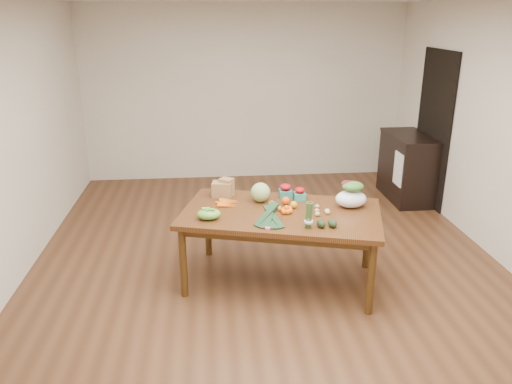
{
  "coord_description": "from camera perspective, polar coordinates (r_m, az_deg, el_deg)",
  "views": [
    {
      "loc": [
        -0.58,
        -4.84,
        2.54
      ],
      "look_at": [
        -0.11,
        0.0,
        0.79
      ],
      "focal_mm": 35.0,
      "sensor_mm": 36.0,
      "label": 1
    }
  ],
  "objects": [
    {
      "name": "strawberry_basket_a",
      "position": [
        5.13,
        3.39,
        -0.01
      ],
      "size": [
        0.16,
        0.16,
        0.12
      ],
      "primitive_type": null,
      "rotation": [
        0.0,
        0.0,
        -0.27
      ],
      "color": "#B00B21",
      "rests_on": "dining_table"
    },
    {
      "name": "doorway_dark",
      "position": [
        7.28,
        19.6,
        6.82
      ],
      "size": [
        0.02,
        1.0,
        2.1
      ],
      "primitive_type": "cube",
      "color": "black",
      "rests_on": "floor"
    },
    {
      "name": "salad_bag",
      "position": [
        4.94,
        10.82,
        -0.41
      ],
      "size": [
        0.35,
        0.3,
        0.24
      ],
      "primitive_type": null,
      "rotation": [
        0.0,
        0.0,
        -0.27
      ],
      "color": "white",
      "rests_on": "dining_table"
    },
    {
      "name": "dining_table",
      "position": [
        4.94,
        2.82,
        -6.26
      ],
      "size": [
        2.08,
        1.5,
        0.75
      ],
      "primitive_type": "cube",
      "rotation": [
        0.0,
        0.0,
        -0.27
      ],
      "color": "#562D14",
      "rests_on": "floor"
    },
    {
      "name": "mandarin_cluster",
      "position": [
        4.74,
        3.5,
        -1.93
      ],
      "size": [
        0.22,
        0.22,
        0.08
      ],
      "primitive_type": null,
      "rotation": [
        0.0,
        0.0,
        -0.27
      ],
      "color": "orange",
      "rests_on": "dining_table"
    },
    {
      "name": "room_walls",
      "position": [
        5.02,
        1.27,
        6.03
      ],
      "size": [
        5.02,
        6.02,
        2.7
      ],
      "color": "silver",
      "rests_on": "floor"
    },
    {
      "name": "orange_a",
      "position": [
        4.87,
        1.81,
        -1.37
      ],
      "size": [
        0.07,
        0.07,
        0.07
      ],
      "primitive_type": "sphere",
      "color": "orange",
      "rests_on": "dining_table"
    },
    {
      "name": "dish_towel",
      "position": [
        7.02,
        15.94,
        2.53
      ],
      "size": [
        0.02,
        0.28,
        0.45
      ],
      "primitive_type": "cube",
      "color": "white",
      "rests_on": "cabinet"
    },
    {
      "name": "potato_d",
      "position": [
        4.88,
        7.0,
        -1.65
      ],
      "size": [
        0.05,
        0.04,
        0.04
      ],
      "primitive_type": "ellipsoid",
      "color": "tan",
      "rests_on": "dining_table"
    },
    {
      "name": "orange_c",
      "position": [
        4.86,
        4.34,
        -1.46
      ],
      "size": [
        0.07,
        0.07,
        0.07
      ],
      "primitive_type": "sphere",
      "color": "#FCA10F",
      "rests_on": "dining_table"
    },
    {
      "name": "potato_b",
      "position": [
        4.7,
        7.03,
        -2.51
      ],
      "size": [
        0.05,
        0.05,
        0.04
      ],
      "primitive_type": "ellipsoid",
      "color": "tan",
      "rests_on": "dining_table"
    },
    {
      "name": "floor",
      "position": [
        5.49,
        1.16,
        -7.77
      ],
      "size": [
        6.0,
        6.0,
        0.0
      ],
      "primitive_type": "plane",
      "color": "brown",
      "rests_on": "ground"
    },
    {
      "name": "avocado_b",
      "position": [
        4.47,
        8.72,
        -3.56
      ],
      "size": [
        0.1,
        0.13,
        0.07
      ],
      "primitive_type": "ellipsoid",
      "rotation": [
        0.0,
        0.0,
        0.3
      ],
      "color": "black",
      "rests_on": "dining_table"
    },
    {
      "name": "paper_bag",
      "position": [
        5.15,
        -3.91,
        0.5
      ],
      "size": [
        0.31,
        0.28,
        0.19
      ],
      "primitive_type": null,
      "rotation": [
        0.0,
        0.0,
        -0.27
      ],
      "color": "#9D6F46",
      "rests_on": "dining_table"
    },
    {
      "name": "carrots",
      "position": [
        4.96,
        -3.31,
        -1.25
      ],
      "size": [
        0.27,
        0.27,
        0.03
      ],
      "primitive_type": null,
      "rotation": [
        0.0,
        0.0,
        -0.27
      ],
      "color": "orange",
      "rests_on": "dining_table"
    },
    {
      "name": "potato_c",
      "position": [
        4.79,
        8.13,
        -2.14
      ],
      "size": [
        0.05,
        0.04,
        0.04
      ],
      "primitive_type": "ellipsoid",
      "color": "#CEBE77",
      "rests_on": "dining_table"
    },
    {
      "name": "cabbage",
      "position": [
        4.99,
        0.52,
        -0.04
      ],
      "size": [
        0.2,
        0.2,
        0.2
      ],
      "primitive_type": "sphere",
      "color": "#A6C06E",
      "rests_on": "dining_table"
    },
    {
      "name": "strawberry_basket_b",
      "position": [
        5.09,
        5.01,
        -0.3
      ],
      "size": [
        0.14,
        0.14,
        0.1
      ],
      "primitive_type": null,
      "rotation": [
        0.0,
        0.0,
        -0.27
      ],
      "color": "#B10E0B",
      "rests_on": "dining_table"
    },
    {
      "name": "orange_b",
      "position": [
        4.94,
        3.43,
        -1.02
      ],
      "size": [
        0.08,
        0.08,
        0.08
      ],
      "primitive_type": "sphere",
      "color": "#DF540D",
      "rests_on": "dining_table"
    },
    {
      "name": "asparagus_bundle",
      "position": [
        4.39,
        6.06,
        -2.63
      ],
      "size": [
        0.11,
        0.13,
        0.26
      ],
      "primitive_type": null,
      "rotation": [
        0.15,
        0.0,
        -0.27
      ],
      "color": "#427234",
      "rests_on": "dining_table"
    },
    {
      "name": "potato_a",
      "position": [
        4.78,
        6.98,
        -2.12
      ],
      "size": [
        0.05,
        0.04,
        0.04
      ],
      "primitive_type": "ellipsoid",
      "color": "tan",
      "rests_on": "dining_table"
    },
    {
      "name": "cabinet",
      "position": [
        7.43,
        16.86,
        2.73
      ],
      "size": [
        0.52,
        1.02,
        0.94
      ],
      "primitive_type": "cube",
      "color": "black",
      "rests_on": "floor"
    },
    {
      "name": "kale_bunch",
      "position": [
        4.45,
        1.54,
        -2.83
      ],
      "size": [
        0.42,
        0.47,
        0.16
      ],
      "primitive_type": null,
      "rotation": [
        0.0,
        0.0,
        -0.27
      ],
      "color": "black",
      "rests_on": "dining_table"
    },
    {
      "name": "avocado_a",
      "position": [
        4.46,
        7.44,
        -3.6
      ],
      "size": [
        0.1,
        0.12,
        0.07
      ],
      "primitive_type": "ellipsoid",
      "rotation": [
        0.0,
        0.0,
        0.3
      ],
      "color": "black",
      "rests_on": "dining_table"
    },
    {
      "name": "snap_pea_bag",
      "position": [
        4.61,
        -5.41,
        -2.52
      ],
      "size": [
        0.22,
        0.17,
        0.1
      ],
      "primitive_type": "ellipsoid",
      "color": "#69B23C",
      "rests_on": "dining_table"
    },
    {
      "name": "potato_e",
      "position": [
        4.75,
        8.19,
        -2.31
      ],
      "size": [
        0.05,
        0.04,
        0.04
      ],
      "primitive_type": "ellipsoid",
      "color": "#D0C478",
      "rests_on": "dining_table"
    }
  ]
}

